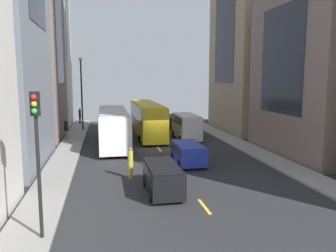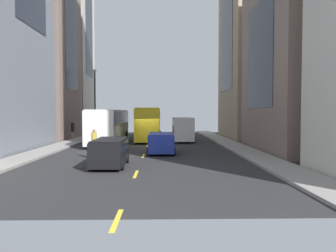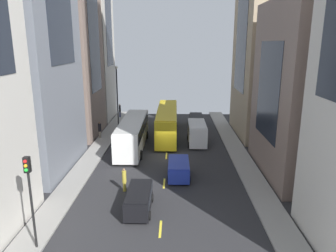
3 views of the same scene
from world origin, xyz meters
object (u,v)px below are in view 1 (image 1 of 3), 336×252
object	(u,v)px
car_blue_2	(188,152)
city_bus_white	(113,124)
streetcar_yellow	(147,116)
car_black_1	(174,120)
pedestrian_crossing_mid	(130,162)
delivery_van_white	(186,125)
pedestrian_crossing_near	(80,115)
traffic_light_near_corner	(37,137)
pedestrian_waiting_curb	(66,128)
car_black_0	(163,176)

from	to	relation	value
car_blue_2	city_bus_white	bearing A→B (deg)	122.46
city_bus_white	streetcar_yellow	size ratio (longest dim) A/B	0.87
car_black_1	pedestrian_crossing_mid	size ratio (longest dim) A/B	2.13
car_black_1	delivery_van_white	bearing A→B (deg)	-93.27
delivery_van_white	pedestrian_crossing_mid	distance (m)	14.59
city_bus_white	car_blue_2	xyz separation A→B (m)	(5.20, -8.17, -1.11)
pedestrian_crossing_near	pedestrian_crossing_mid	distance (m)	26.79
traffic_light_near_corner	pedestrian_waiting_curb	bearing A→B (deg)	93.53
car_blue_2	pedestrian_crossing_near	bearing A→B (deg)	111.63
car_blue_2	car_black_1	bearing A→B (deg)	81.56
city_bus_white	streetcar_yellow	bearing A→B (deg)	53.69
traffic_light_near_corner	pedestrian_crossing_near	bearing A→B (deg)	91.33
city_bus_white	delivery_van_white	size ratio (longest dim) A/B	2.27
pedestrian_waiting_curb	traffic_light_near_corner	distance (m)	22.68
car_black_0	car_black_1	xyz separation A→B (m)	(5.75, 24.94, -0.04)
pedestrian_waiting_curb	pedestrian_crossing_mid	world-z (taller)	pedestrian_waiting_curb
delivery_van_white	pedestrian_waiting_curb	bearing A→B (deg)	171.60
car_blue_2	traffic_light_near_corner	size ratio (longest dim) A/B	0.71
delivery_van_white	pedestrian_waiting_curb	size ratio (longest dim) A/B	2.57
car_blue_2	pedestrian_crossing_mid	xyz separation A→B (m)	(-4.47, -2.92, 0.15)
city_bus_white	traffic_light_near_corner	distance (m)	19.23
car_black_1	streetcar_yellow	bearing A→B (deg)	-126.82
delivery_van_white	pedestrian_crossing_mid	bearing A→B (deg)	-117.68
city_bus_white	car_blue_2	size ratio (longest dim) A/B	2.99
streetcar_yellow	car_black_1	world-z (taller)	streetcar_yellow
pedestrian_crossing_mid	streetcar_yellow	bearing A→B (deg)	111.17
delivery_van_white	streetcar_yellow	bearing A→B (deg)	137.67
car_black_1	city_bus_white	bearing A→B (deg)	-126.58
streetcar_yellow	delivery_van_white	bearing A→B (deg)	-42.33
city_bus_white	car_black_1	distance (m)	13.49
pedestrian_crossing_mid	pedestrian_waiting_curb	bearing A→B (deg)	142.10
streetcar_yellow	city_bus_white	bearing A→B (deg)	-126.31
pedestrian_waiting_curb	pedestrian_crossing_mid	size ratio (longest dim) A/B	1.04
pedestrian_crossing_near	delivery_van_white	bearing A→B (deg)	175.99
streetcar_yellow	delivery_van_white	world-z (taller)	streetcar_yellow
car_blue_2	traffic_light_near_corner	xyz separation A→B (m)	(-8.50, -10.66, 3.19)
city_bus_white	delivery_van_white	bearing A→B (deg)	13.69
streetcar_yellow	traffic_light_near_corner	size ratio (longest dim) A/B	2.44
car_black_1	pedestrian_crossing_near	world-z (taller)	pedestrian_crossing_near
car_black_0	pedestrian_crossing_near	size ratio (longest dim) A/B	1.93
delivery_van_white	car_black_1	distance (m)	9.01
city_bus_white	car_blue_2	distance (m)	9.75
delivery_van_white	pedestrian_waiting_curb	distance (m)	12.32
delivery_van_white	car_black_1	world-z (taller)	delivery_van_white
delivery_van_white	car_blue_2	distance (m)	10.28
streetcar_yellow	car_black_0	size ratio (longest dim) A/B	3.33
car_black_0	pedestrian_waiting_curb	distance (m)	19.09
car_black_0	car_black_1	distance (m)	25.60
car_black_1	traffic_light_near_corner	size ratio (longest dim) A/B	0.75
streetcar_yellow	car_blue_2	world-z (taller)	streetcar_yellow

